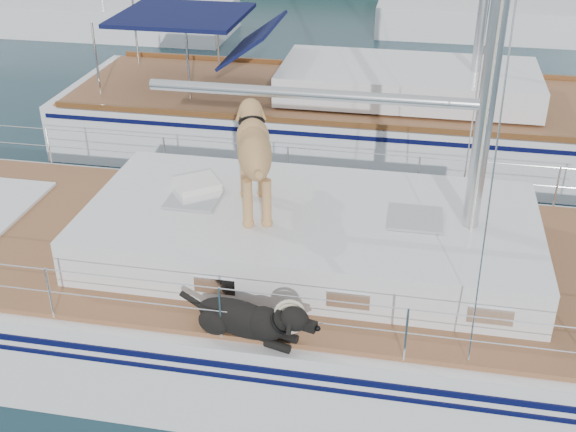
# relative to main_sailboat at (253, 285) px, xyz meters

# --- Properties ---
(ground) EXTENTS (120.00, 120.00, 0.00)m
(ground) POSITION_rel_main_sailboat_xyz_m (-0.09, 0.01, -0.69)
(ground) COLOR black
(ground) RESTS_ON ground
(main_sailboat) EXTENTS (12.00, 3.91, 14.01)m
(main_sailboat) POSITION_rel_main_sailboat_xyz_m (0.00, 0.00, 0.00)
(main_sailboat) COLOR white
(main_sailboat) RESTS_ON ground
(neighbor_sailboat) EXTENTS (11.00, 3.50, 13.30)m
(neighbor_sailboat) POSITION_rel_main_sailboat_xyz_m (0.50, 6.15, -0.06)
(neighbor_sailboat) COLOR white
(neighbor_sailboat) RESTS_ON ground
(bg_boat_west) EXTENTS (8.00, 3.00, 11.65)m
(bg_boat_west) POSITION_rel_main_sailboat_xyz_m (-8.09, 14.01, -0.24)
(bg_boat_west) COLOR white
(bg_boat_west) RESTS_ON ground
(bg_boat_center) EXTENTS (7.20, 3.00, 11.65)m
(bg_boat_center) POSITION_rel_main_sailboat_xyz_m (3.91, 16.01, -0.23)
(bg_boat_center) COLOR white
(bg_boat_center) RESTS_ON ground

